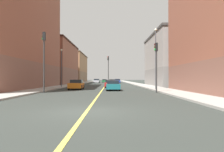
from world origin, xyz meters
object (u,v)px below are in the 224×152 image
object	(u,v)px
car_orange	(76,85)
traffic_light_right_near	(44,54)
car_green	(104,81)
street_lamp_left_near	(156,53)
street_lamp_right_near	(61,63)
building_right_midblock	(52,63)
car_red	(110,84)
building_right_corner	(3,26)
traffic_light_median_far	(108,67)
car_silver	(97,81)
car_yellow	(112,82)
car_blue	(117,81)
car_teal	(113,86)
building_right_distant	(70,68)
traffic_light_left_near	(156,60)
building_left_mid	(179,60)

from	to	relation	value
car_orange	traffic_light_right_near	bearing A→B (deg)	-107.91
car_green	car_orange	distance (m)	49.37
street_lamp_left_near	street_lamp_right_near	xyz separation A→B (m)	(-14.30, 7.49, -0.92)
building_right_midblock	car_red	world-z (taller)	building_right_midblock
building_right_corner	car_green	distance (m)	50.54
traffic_light_median_far	car_green	distance (m)	30.38
car_silver	car_yellow	bearing A→B (deg)	-72.74
traffic_light_right_near	car_blue	size ratio (longest dim) A/B	1.49
building_right_corner	car_teal	world-z (taller)	building_right_corner
building_right_distant	car_orange	world-z (taller)	building_right_distant
street_lamp_right_near	car_orange	size ratio (longest dim) A/B	1.47
traffic_light_right_near	building_right_corner	bearing A→B (deg)	134.93
car_orange	traffic_light_left_near	bearing A→B (deg)	-36.68
car_green	car_blue	size ratio (longest dim) A/B	0.89
building_right_distant	traffic_light_median_far	bearing A→B (deg)	-66.20
car_red	car_blue	world-z (taller)	car_blue
traffic_light_left_near	car_orange	size ratio (longest dim) A/B	1.26
car_teal	car_yellow	distance (m)	28.61
building_right_corner	street_lamp_right_near	size ratio (longest dim) A/B	4.01
traffic_light_right_near	street_lamp_left_near	bearing A→B (deg)	21.21
car_silver	car_teal	bearing A→B (deg)	-83.57
building_right_distant	car_yellow	size ratio (longest dim) A/B	5.53
building_right_midblock	building_right_distant	bearing A→B (deg)	90.00
traffic_light_median_far	car_yellow	size ratio (longest dim) A/B	1.53
building_right_corner	car_silver	xyz separation A→B (m)	(11.37, 40.99, -8.79)
building_right_distant	traffic_light_right_near	bearing A→B (deg)	-81.85
traffic_light_right_near	car_teal	distance (m)	9.60
car_blue	car_teal	xyz separation A→B (m)	(-1.90, -41.59, -0.03)
car_blue	traffic_light_right_near	bearing A→B (deg)	-101.61
car_red	building_right_midblock	bearing A→B (deg)	126.81
street_lamp_left_near	car_silver	distance (m)	46.21
building_left_mid	street_lamp_left_near	size ratio (longest dim) A/B	2.32
building_left_mid	building_right_corner	xyz separation A→B (m)	(-30.08, -11.35, 4.18)
traffic_light_right_near	traffic_light_median_far	bearing A→B (deg)	75.78
building_right_corner	car_red	xyz separation A→B (m)	(16.12, 4.97, -8.82)
traffic_light_left_near	traffic_light_median_far	xyz separation A→B (m)	(-5.56, 26.59, 0.71)
traffic_light_left_near	car_red	distance (m)	15.05
building_left_mid	traffic_light_right_near	bearing A→B (deg)	-136.33
car_green	car_orange	world-z (taller)	car_orange
building_left_mid	traffic_light_median_far	xyz separation A→B (m)	(-14.47, 6.35, -0.99)
building_left_mid	car_silver	world-z (taller)	building_left_mid
car_red	car_silver	xyz separation A→B (m)	(-4.75, 36.01, 0.03)
traffic_light_right_near	car_blue	bearing A→B (deg)	78.39
traffic_light_right_near	car_silver	xyz separation A→B (m)	(2.50, 49.88, -3.59)
building_right_distant	traffic_light_median_far	world-z (taller)	building_right_distant
traffic_light_left_near	car_green	xyz separation A→B (m)	(-7.34, 56.69, -2.97)
street_lamp_right_near	street_lamp_left_near	bearing A→B (deg)	-27.63
street_lamp_right_near	traffic_light_median_far	bearing A→B (deg)	61.01
car_yellow	car_red	bearing A→B (deg)	-91.26
building_right_distant	street_lamp_right_near	size ratio (longest dim) A/B	3.80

